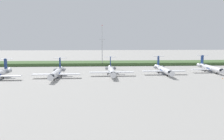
% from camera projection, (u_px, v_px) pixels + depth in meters
% --- Properties ---
extents(ground_plane, '(500.00, 500.00, 0.00)m').
position_uv_depth(ground_plane, '(110.00, 70.00, 140.45)').
color(ground_plane, '#9E9B96').
extents(grass_berm, '(320.00, 20.00, 2.08)m').
position_uv_depth(grass_berm, '(108.00, 63.00, 171.08)').
color(grass_berm, '#426033').
rests_on(grass_berm, ground).
extents(regional_jet_second, '(22.81, 31.00, 9.00)m').
position_uv_depth(regional_jet_second, '(57.00, 72.00, 113.91)').
color(regional_jet_second, white).
rests_on(regional_jet_second, ground).
extents(regional_jet_third, '(22.81, 31.00, 9.00)m').
position_uv_depth(regional_jet_third, '(111.00, 70.00, 120.70)').
color(regional_jet_third, white).
rests_on(regional_jet_third, ground).
extents(regional_jet_fourth, '(22.81, 31.00, 9.00)m').
position_uv_depth(regional_jet_fourth, '(163.00, 69.00, 125.07)').
color(regional_jet_fourth, white).
rests_on(regional_jet_fourth, ground).
extents(regional_jet_fifth, '(22.81, 31.00, 9.00)m').
position_uv_depth(regional_jet_fifth, '(210.00, 68.00, 132.32)').
color(regional_jet_fifth, white).
rests_on(regional_jet_fifth, ground).
extents(antenna_mast, '(4.40, 0.50, 28.18)m').
position_uv_depth(antenna_mast, '(102.00, 49.00, 161.15)').
color(antenna_mast, '#B2B2B7').
rests_on(antenna_mast, ground).
extents(safety_cone_front_marker, '(0.44, 0.44, 0.55)m').
position_uv_depth(safety_cone_front_marker, '(222.00, 78.00, 110.53)').
color(safety_cone_front_marker, orange).
rests_on(safety_cone_front_marker, ground).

